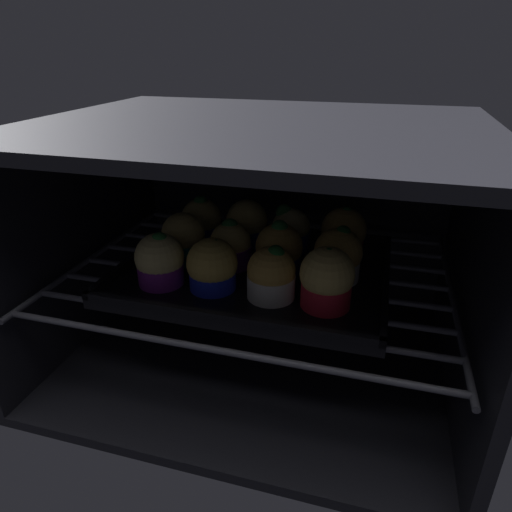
# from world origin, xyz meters

# --- Properties ---
(oven_cavity) EXTENTS (0.59, 0.47, 0.37)m
(oven_cavity) POSITION_xyz_m (0.00, 0.26, 0.17)
(oven_cavity) COLOR black
(oven_cavity) RESTS_ON ground
(oven_rack) EXTENTS (0.55, 0.42, 0.01)m
(oven_rack) POSITION_xyz_m (0.00, 0.22, 0.14)
(oven_rack) COLOR #51515B
(oven_rack) RESTS_ON oven_cavity
(baking_tray) EXTENTS (0.37, 0.30, 0.02)m
(baking_tray) POSITION_xyz_m (0.00, 0.21, 0.15)
(baking_tray) COLOR black
(baking_tray) RESTS_ON oven_rack
(muffin_row0_col0) EXTENTS (0.07, 0.07, 0.07)m
(muffin_row0_col0) POSITION_xyz_m (-0.11, 0.13, 0.18)
(muffin_row0_col0) COLOR #7A238C
(muffin_row0_col0) RESTS_ON baking_tray
(muffin_row0_col1) EXTENTS (0.07, 0.07, 0.07)m
(muffin_row0_col1) POSITION_xyz_m (-0.04, 0.14, 0.18)
(muffin_row0_col1) COLOR #1928B7
(muffin_row0_col1) RESTS_ON baking_tray
(muffin_row0_col2) EXTENTS (0.06, 0.06, 0.07)m
(muffin_row0_col2) POSITION_xyz_m (0.04, 0.14, 0.18)
(muffin_row0_col2) COLOR silver
(muffin_row0_col2) RESTS_ON baking_tray
(muffin_row0_col3) EXTENTS (0.07, 0.07, 0.08)m
(muffin_row0_col3) POSITION_xyz_m (0.11, 0.13, 0.19)
(muffin_row0_col3) COLOR red
(muffin_row0_col3) RESTS_ON baking_tray
(muffin_row1_col0) EXTENTS (0.06, 0.06, 0.07)m
(muffin_row1_col0) POSITION_xyz_m (-0.11, 0.21, 0.19)
(muffin_row1_col0) COLOR #0C8C84
(muffin_row1_col0) RESTS_ON baking_tray
(muffin_row1_col1) EXTENTS (0.06, 0.06, 0.07)m
(muffin_row1_col1) POSITION_xyz_m (-0.04, 0.21, 0.18)
(muffin_row1_col1) COLOR #7A238C
(muffin_row1_col1) RESTS_ON baking_tray
(muffin_row1_col2) EXTENTS (0.07, 0.07, 0.08)m
(muffin_row1_col2) POSITION_xyz_m (0.03, 0.21, 0.19)
(muffin_row1_col2) COLOR #1928B7
(muffin_row1_col2) RESTS_ON baking_tray
(muffin_row1_col3) EXTENTS (0.07, 0.07, 0.08)m
(muffin_row1_col3) POSITION_xyz_m (0.11, 0.21, 0.19)
(muffin_row1_col3) COLOR silver
(muffin_row1_col3) RESTS_ON baking_tray
(muffin_row2_col0) EXTENTS (0.06, 0.06, 0.08)m
(muffin_row2_col0) POSITION_xyz_m (-0.11, 0.28, 0.18)
(muffin_row2_col0) COLOR #1928B7
(muffin_row2_col0) RESTS_ON baking_tray
(muffin_row2_col1) EXTENTS (0.06, 0.06, 0.07)m
(muffin_row2_col1) POSITION_xyz_m (-0.04, 0.28, 0.19)
(muffin_row2_col1) COLOR #1928B7
(muffin_row2_col1) RESTS_ON baking_tray
(muffin_row2_col2) EXTENTS (0.06, 0.06, 0.07)m
(muffin_row2_col2) POSITION_xyz_m (0.03, 0.29, 0.18)
(muffin_row2_col2) COLOR #1928B7
(muffin_row2_col2) RESTS_ON baking_tray
(muffin_row2_col3) EXTENTS (0.07, 0.07, 0.08)m
(muffin_row2_col3) POSITION_xyz_m (0.11, 0.28, 0.19)
(muffin_row2_col3) COLOR red
(muffin_row2_col3) RESTS_ON baking_tray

